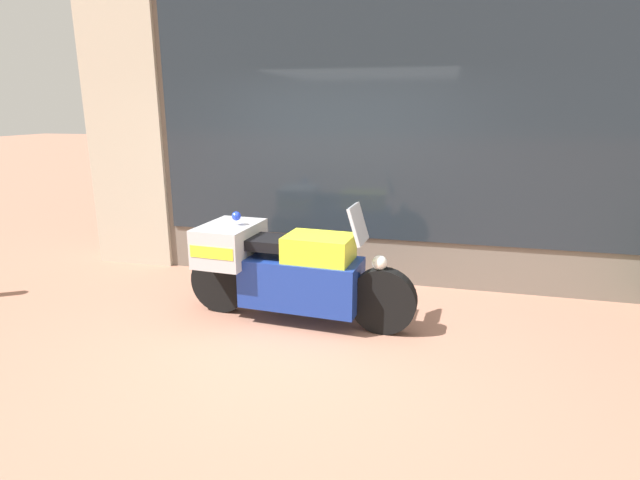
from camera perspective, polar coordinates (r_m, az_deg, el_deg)
ground_plane at (r=4.55m, az=-2.25°, el=-11.85°), size 60.00×60.00×0.00m
shop_building at (r=6.11m, az=-1.42°, el=14.95°), size 6.76×0.55×4.08m
window_display at (r=6.17m, az=7.15°, el=-0.07°), size 5.25×0.30×1.94m
paramedic_motorcycle at (r=4.88m, az=-4.23°, el=-3.13°), size 2.31×0.77×1.20m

